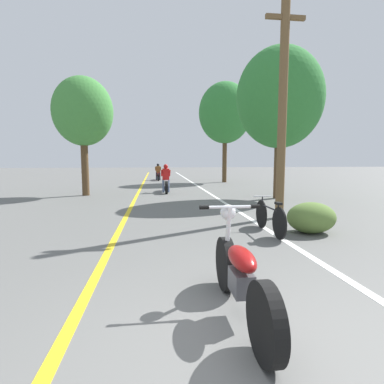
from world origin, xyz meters
name	(u,v)px	position (x,y,z in m)	size (l,w,h in m)	color
ground_plane	(261,364)	(0.00, 0.00, 0.00)	(120.00, 120.00, 0.00)	#60605E
lane_stripe_center	(138,193)	(-1.70, 12.72, 0.00)	(0.14, 48.00, 0.01)	yellow
lane_stripe_edge	(208,192)	(1.79, 12.72, 0.00)	(0.14, 48.00, 0.01)	white
utility_pole	(283,107)	(2.66, 5.87, 3.10)	(1.10, 0.24, 6.03)	brown
roadside_tree_right_near	(280,98)	(4.33, 10.02, 4.19)	(3.61, 3.25, 6.28)	#513A23
roadside_tree_right_far	(225,113)	(4.16, 19.18, 4.95)	(3.76, 3.39, 7.13)	#513A23
roadside_tree_left	(83,112)	(-4.04, 12.06, 3.77)	(2.67, 2.41, 5.35)	#513A23
roadside_bush	(311,218)	(2.65, 4.09, 0.35)	(1.10, 0.88, 0.70)	#5B7A38
motorcycle_foreground	(240,276)	(0.04, 0.76, 0.44)	(0.73, 2.07, 1.12)	black
motorcycle_rider_lead	(166,182)	(-0.31, 12.95, 0.53)	(0.50, 2.11, 1.42)	black
motorcycle_rider_far	(158,174)	(-0.62, 21.85, 0.51)	(0.50, 2.10, 1.33)	black
bicycle_parked	(270,217)	(1.71, 4.17, 0.37)	(0.44, 1.75, 0.79)	black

